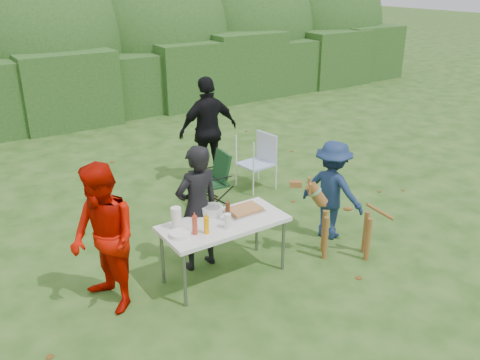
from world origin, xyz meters
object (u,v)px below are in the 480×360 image
person_cook (197,208)px  dog (347,220)px  folding_table (224,226)px  ketchup_bottle (195,225)px  paper_towel_roll (176,218)px  camping_chair (210,180)px  person_black_puffy (208,130)px  mustard_bottle (206,225)px  person_red_jacket (104,239)px  lawn_chair (256,162)px  beer_bottle (228,212)px  child (332,190)px

person_cook → dog: bearing=151.2°
folding_table → ketchup_bottle: 0.46m
paper_towel_roll → camping_chair: bearing=49.6°
folding_table → camping_chair: (0.87, 1.81, -0.25)m
person_black_puffy → mustard_bottle: bearing=61.9°
folding_table → person_red_jacket: person_red_jacket is taller
folding_table → person_red_jacket: (-1.37, 0.20, 0.15)m
person_red_jacket → mustard_bottle: bearing=62.9°
person_red_jacket → camping_chair: bearing=116.0°
person_cook → mustard_bottle: bearing=69.0°
person_red_jacket → lawn_chair: (3.27, 1.82, -0.37)m
folding_table → mustard_bottle: size_ratio=7.50×
ketchup_bottle → beer_bottle: size_ratio=0.92×
person_black_puffy → mustard_bottle: size_ratio=9.22×
person_black_puffy → paper_towel_roll: person_black_puffy is taller
person_cook → camping_chair: person_cook is taller
beer_bottle → folding_table: bearing=172.2°
lawn_chair → beer_bottle: bearing=41.7°
beer_bottle → paper_towel_roll: (-0.59, 0.16, 0.01)m
dog → mustard_bottle: bearing=27.3°
person_black_puffy → lawn_chair: person_black_puffy is taller
person_black_puffy → child: bearing=100.2°
person_cook → child: (1.91, -0.32, -0.11)m
folding_table → dog: dog is taller
folding_table → mustard_bottle: 0.37m
mustard_bottle → beer_bottle: size_ratio=0.83×
person_cook → ketchup_bottle: (-0.29, -0.45, 0.05)m
child → paper_towel_roll: bearing=67.1°
folding_table → dog: (1.57, -0.46, -0.17)m
child → lawn_chair: 1.98m
person_cook → camping_chair: (1.01, 1.43, -0.36)m
folding_table → child: (1.77, 0.05, 0.01)m
lawn_chair → person_black_puffy: bearing=-62.3°
beer_bottle → paper_towel_roll: 0.61m
ketchup_bottle → dog: bearing=-10.8°
dog → paper_towel_roll: (-2.10, 0.61, 0.36)m
mustard_bottle → paper_towel_roll: size_ratio=0.77×
lawn_chair → dog: bearing=76.3°
camping_chair → beer_bottle: (-0.82, -1.81, 0.42)m
child → paper_towel_roll: size_ratio=5.34×
person_black_puffy → ketchup_bottle: (-1.83, -2.83, -0.07)m
child → beer_bottle: (-1.72, -0.06, 0.17)m
lawn_chair → paper_towel_roll: 3.09m
folding_table → lawn_chair: bearing=46.8°
folding_table → beer_bottle: beer_bottle is taller
person_red_jacket → folding_table: bearing=72.1°
child → mustard_bottle: child is taller
ketchup_bottle → person_cook: bearing=57.9°
person_black_puffy → child: 2.74m
person_black_puffy → camping_chair: (-0.54, -0.95, -0.48)m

